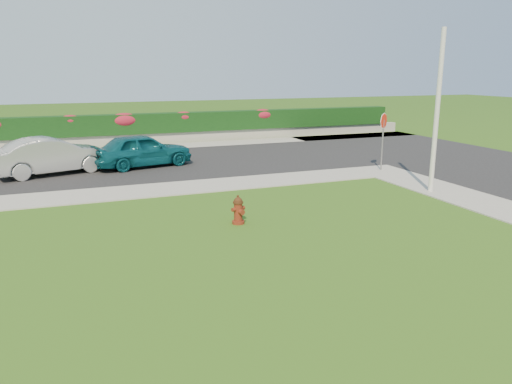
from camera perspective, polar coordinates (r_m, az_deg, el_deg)
name	(u,v)px	position (r m, az deg, el deg)	size (l,w,h in m)	color
ground	(351,279)	(10.37, 10.75, -9.71)	(120.00, 120.00, 0.00)	black
street_far	(70,169)	(22.39, -20.44, 2.44)	(26.00, 8.00, 0.04)	black
sidewalk_far	(41,200)	(17.52, -23.34, -0.80)	(24.00, 2.00, 0.04)	gray
curb_corner	(381,171)	(21.30, 14.10, 2.35)	(2.00, 2.00, 0.04)	gray
sidewalk_beyond	(147,147)	(27.63, -12.35, 5.00)	(34.00, 2.00, 0.04)	gray
retaining_wall	(142,139)	(29.06, -12.85, 5.95)	(34.00, 0.40, 0.60)	gray
hedge	(141,124)	(29.06, -12.97, 7.63)	(32.00, 0.90, 1.10)	black
fire_hydrant	(238,210)	(13.57, -2.03, -2.10)	(0.42, 0.39, 0.80)	#55110D
sedan_teal	(142,150)	(21.93, -12.88, 4.69)	(1.68, 4.18, 1.43)	#0B4C57
sedan_silver	(52,156)	(21.46, -22.27, 3.86)	(1.55, 4.45, 1.47)	#979A9E
utility_pole	(437,113)	(17.76, 19.98, 8.52)	(0.16, 0.16, 5.42)	silver
stop_sign	(383,128)	(21.18, 14.35, 7.06)	(0.56, 0.36, 2.39)	slate
flower_clump_c	(70,120)	(28.64, -20.47, 7.69)	(1.13, 0.73, 0.57)	#A31C31
flower_clump_d	(124,120)	(28.82, -14.82, 7.96)	(1.56, 1.00, 0.78)	#A31C31
flower_clump_e	(184,117)	(29.38, -8.26, 8.52)	(1.18, 0.76, 0.59)	#A31C31
flower_clump_f	(263,115)	(30.85, 0.75, 8.84)	(1.35, 0.87, 0.68)	#A31C31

